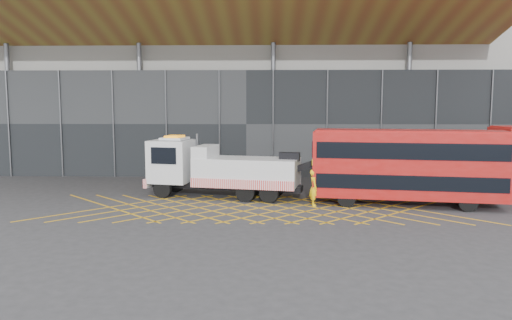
{
  "coord_description": "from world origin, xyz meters",
  "views": [
    {
      "loc": [
        3.77,
        -25.98,
        5.48
      ],
      "look_at": [
        3.0,
        1.5,
        2.4
      ],
      "focal_mm": 35.0,
      "sensor_mm": 36.0,
      "label": 1
    }
  ],
  "objects": [
    {
      "name": "worker",
      "position": [
        6.16,
        0.71,
        0.99
      ],
      "size": [
        0.52,
        0.75,
        1.98
      ],
      "primitive_type": "imported",
      "rotation": [
        0.0,
        0.0,
        1.64
      ],
      "color": "yellow",
      "rests_on": "ground_plane"
    },
    {
      "name": "recovery_truck",
      "position": [
        0.69,
        3.11,
        1.7
      ],
      "size": [
        10.6,
        4.33,
        3.68
      ],
      "rotation": [
        0.0,
        0.0,
        -0.21
      ],
      "color": "black",
      "rests_on": "ground_plane"
    },
    {
      "name": "construction_building",
      "position": [
        1.92,
        18.4,
        8.98
      ],
      "size": [
        55.0,
        23.97,
        18.0
      ],
      "color": "gray",
      "rests_on": "ground_plane"
    },
    {
      "name": "bus_towed",
      "position": [
        11.2,
        0.89,
        2.28
      ],
      "size": [
        10.34,
        3.94,
        4.11
      ],
      "rotation": [
        0.0,
        0.0,
        -0.16
      ],
      "color": "#9E0F0C",
      "rests_on": "ground_plane"
    },
    {
      "name": "road_markings",
      "position": [
        3.2,
        0.0,
        0.01
      ],
      "size": [
        23.16,
        7.16,
        0.01
      ],
      "color": "#CC9213",
      "rests_on": "ground_plane"
    },
    {
      "name": "ground_plane",
      "position": [
        0.0,
        0.0,
        0.0
      ],
      "size": [
        120.0,
        120.0,
        0.0
      ],
      "primitive_type": "plane",
      "color": "#2C2C2E"
    }
  ]
}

